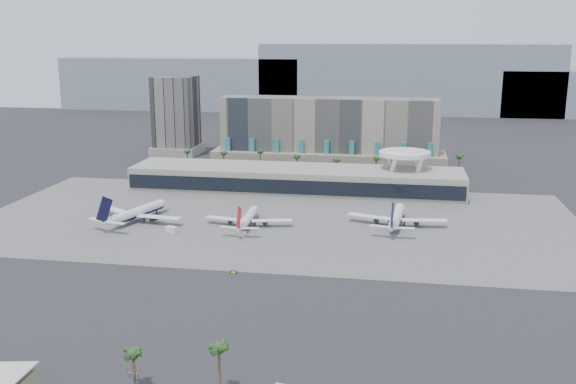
% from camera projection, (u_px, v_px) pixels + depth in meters
% --- Properties ---
extents(ground, '(900.00, 900.00, 0.00)m').
position_uv_depth(ground, '(248.00, 262.00, 227.11)').
color(ground, '#232326').
rests_on(ground, ground).
extents(apron_pad, '(260.00, 130.00, 0.06)m').
position_uv_depth(apron_pad, '(276.00, 219.00, 279.79)').
color(apron_pad, '#5B5B59').
rests_on(apron_pad, ground).
extents(mountain_ridge, '(680.00, 60.00, 70.00)m').
position_uv_depth(mountain_ridge, '(376.00, 83.00, 665.81)').
color(mountain_ridge, gray).
rests_on(mountain_ridge, ground).
extents(hotel, '(140.00, 30.00, 42.00)m').
position_uv_depth(hotel, '(328.00, 140.00, 388.61)').
color(hotel, tan).
rests_on(hotel, ground).
extents(office_tower, '(30.00, 30.00, 52.00)m').
position_uv_depth(office_tower, '(176.00, 120.00, 428.55)').
color(office_tower, black).
rests_on(office_tower, ground).
extents(terminal, '(170.00, 32.50, 14.50)m').
position_uv_depth(terminal, '(296.00, 178.00, 330.79)').
color(terminal, '#AEA698').
rests_on(terminal, ground).
extents(saucer_structure, '(26.00, 26.00, 21.89)m').
position_uv_depth(saucer_structure, '(405.00, 156.00, 325.02)').
color(saucer_structure, white).
rests_on(saucer_structure, ground).
extents(palm_row, '(157.80, 2.80, 13.10)m').
position_uv_depth(palm_row, '(318.00, 158.00, 362.41)').
color(palm_row, brown).
rests_on(palm_row, ground).
extents(airliner_left, '(41.95, 43.41, 15.51)m').
position_uv_depth(airliner_left, '(136.00, 213.00, 276.07)').
color(airliner_left, white).
rests_on(airliner_left, ground).
extents(airliner_centre, '(37.44, 38.53, 13.30)m').
position_uv_depth(airliner_centre, '(248.00, 219.00, 269.03)').
color(airliner_centre, white).
rests_on(airliner_centre, ground).
extents(airliner_right, '(42.04, 43.44, 15.00)m').
position_uv_depth(airliner_right, '(396.00, 217.00, 269.38)').
color(airliner_right, white).
rests_on(airliner_right, ground).
extents(service_vehicle_a, '(5.40, 3.82, 2.39)m').
position_uv_depth(service_vehicle_a, '(172.00, 229.00, 261.25)').
color(service_vehicle_a, white).
rests_on(service_vehicle_a, ground).
extents(service_vehicle_b, '(3.98, 3.01, 1.81)m').
position_uv_depth(service_vehicle_b, '(242.00, 234.00, 256.33)').
color(service_vehicle_b, white).
rests_on(service_vehicle_b, ground).
extents(taxiway_sign, '(2.34, 0.65, 1.06)m').
position_uv_depth(taxiway_sign, '(233.00, 272.00, 215.99)').
color(taxiway_sign, black).
rests_on(taxiway_sign, ground).
extents(near_palm_a, '(6.00, 6.00, 9.94)m').
position_uv_depth(near_palm_a, '(133.00, 360.00, 144.16)').
color(near_palm_a, brown).
rests_on(near_palm_a, ground).
extents(near_palm_b, '(6.00, 6.00, 12.72)m').
position_uv_depth(near_palm_b, '(219.00, 354.00, 141.02)').
color(near_palm_b, brown).
rests_on(near_palm_b, ground).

